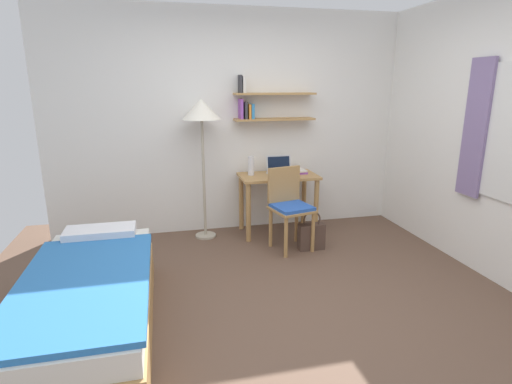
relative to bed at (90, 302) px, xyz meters
The scene contains 10 objects.
ground_plane 1.48m from the bed, ahead, with size 5.28×5.28×0.00m, color brown.
wall_back 2.70m from the bed, 53.74° to the left, with size 4.40×0.27×2.60m.
bed is the anchor object (origin of this frame).
desk 2.55m from the bed, 41.68° to the left, with size 0.91×0.52×0.72m.
desk_chair 2.24m from the bed, 32.54° to the left, with size 0.49×0.48×0.88m.
standing_lamp 2.32m from the bed, 59.61° to the left, with size 0.43×0.43×1.60m.
laptop 2.64m from the bed, 42.13° to the left, with size 0.30×0.22×0.22m.
water_bottle 2.42m from the bed, 48.02° to the left, with size 0.07×0.07×0.22m, color silver.
book_stack 2.81m from the bed, 38.72° to the left, with size 0.18×0.23×0.04m.
handbag 2.36m from the bed, 27.39° to the left, with size 0.28×0.12×0.44m.
Camera 1 is at (-0.89, -2.78, 1.76)m, focal length 28.44 mm.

